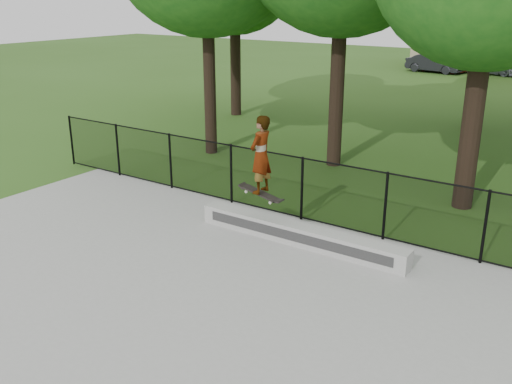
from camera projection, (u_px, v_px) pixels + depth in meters
ground at (106, 344)px, 8.60m from camera, size 100.00×100.00×0.00m
concrete_slab at (105, 343)px, 8.59m from camera, size 14.00×12.00×0.06m
grind_ledge at (299, 235)px, 11.84m from camera, size 4.74×0.40×0.41m
car_a at (442, 62)px, 38.07m from camera, size 3.77×2.16×1.22m
car_b at (435, 63)px, 37.69m from camera, size 3.48×1.67×1.22m
car_c at (491, 64)px, 37.14m from camera, size 4.21×2.63×1.23m
skater_airborne at (261, 156)px, 11.57m from camera, size 0.83×0.59×1.79m
chainlink_fence at (302, 189)px, 12.93m from camera, size 16.06×0.06×1.50m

